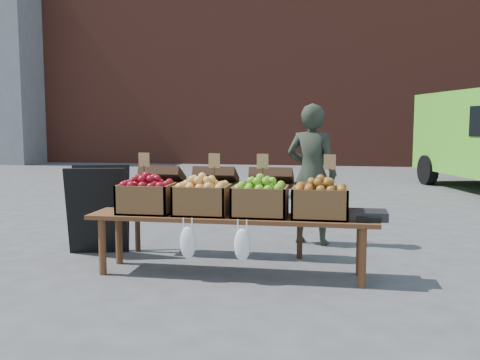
% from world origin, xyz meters
% --- Properties ---
extents(ground, '(80.00, 80.00, 0.00)m').
position_xyz_m(ground, '(0.00, 0.00, 0.00)').
color(ground, '#4B4B4E').
extents(brick_building, '(24.00, 4.00, 10.00)m').
position_xyz_m(brick_building, '(0.00, 15.00, 5.00)').
color(brick_building, brown).
rests_on(brick_building, ground).
extents(vendor, '(0.69, 0.54, 1.65)m').
position_xyz_m(vendor, '(-0.05, 1.45, 0.83)').
color(vendor, '#282F24').
rests_on(vendor, ground).
extents(chalkboard_sign, '(0.71, 0.50, 0.97)m').
position_xyz_m(chalkboard_sign, '(-2.35, 0.60, 0.49)').
color(chalkboard_sign, black).
rests_on(chalkboard_sign, ground).
extents(back_table, '(2.10, 0.44, 1.04)m').
position_xyz_m(back_table, '(-1.04, 0.71, 0.52)').
color(back_table, '#311F14').
rests_on(back_table, ground).
extents(display_bench, '(2.70, 0.56, 0.57)m').
position_xyz_m(display_bench, '(-0.75, -0.01, 0.28)').
color(display_bench, '#543018').
rests_on(display_bench, ground).
extents(crate_golden_apples, '(0.50, 0.40, 0.28)m').
position_xyz_m(crate_golden_apples, '(-1.57, -0.01, 0.71)').
color(crate_golden_apples, maroon).
rests_on(crate_golden_apples, display_bench).
extents(crate_russet_pears, '(0.50, 0.40, 0.28)m').
position_xyz_m(crate_russet_pears, '(-1.02, -0.01, 0.71)').
color(crate_russet_pears, gold).
rests_on(crate_russet_pears, display_bench).
extents(crate_red_apples, '(0.50, 0.40, 0.28)m').
position_xyz_m(crate_red_apples, '(-0.47, -0.01, 0.71)').
color(crate_red_apples, '#428511').
rests_on(crate_red_apples, display_bench).
extents(crate_green_apples, '(0.50, 0.40, 0.28)m').
position_xyz_m(crate_green_apples, '(0.08, -0.01, 0.71)').
color(crate_green_apples, olive).
rests_on(crate_green_apples, display_bench).
extents(weighing_scale, '(0.34, 0.30, 0.08)m').
position_xyz_m(weighing_scale, '(0.50, -0.01, 0.61)').
color(weighing_scale, black).
rests_on(weighing_scale, display_bench).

